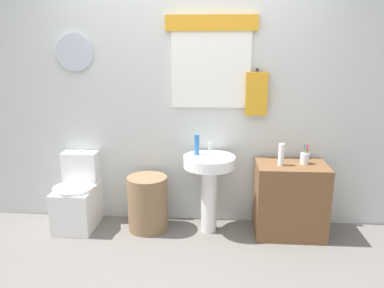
{
  "coord_description": "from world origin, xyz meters",
  "views": [
    {
      "loc": [
        0.31,
        -2.49,
        1.71
      ],
      "look_at": [
        0.08,
        0.8,
        0.87
      ],
      "focal_mm": 35.34,
      "sensor_mm": 36.0,
      "label": 1
    }
  ],
  "objects_px": {
    "toilet": "(78,198)",
    "soap_bottle": "(197,145)",
    "lotion_bottle": "(281,155)",
    "toothbrush_cup": "(305,158)",
    "laundry_hamper": "(148,203)",
    "pedestal_sink": "(209,176)",
    "wooden_cabinet": "(290,199)"
  },
  "relations": [
    {
      "from": "pedestal_sink",
      "to": "lotion_bottle",
      "type": "distance_m",
      "value": 0.69
    },
    {
      "from": "pedestal_sink",
      "to": "toilet",
      "type": "bearing_deg",
      "value": 178.62
    },
    {
      "from": "wooden_cabinet",
      "to": "toothbrush_cup",
      "type": "height_order",
      "value": "toothbrush_cup"
    },
    {
      "from": "toothbrush_cup",
      "to": "soap_bottle",
      "type": "bearing_deg",
      "value": 178.25
    },
    {
      "from": "toothbrush_cup",
      "to": "laundry_hamper",
      "type": "bearing_deg",
      "value": -179.22
    },
    {
      "from": "soap_bottle",
      "to": "lotion_bottle",
      "type": "xyz_separation_m",
      "value": [
        0.76,
        -0.09,
        -0.05
      ]
    },
    {
      "from": "toothbrush_cup",
      "to": "pedestal_sink",
      "type": "bearing_deg",
      "value": -178.69
    },
    {
      "from": "laundry_hamper",
      "to": "toothbrush_cup",
      "type": "height_order",
      "value": "toothbrush_cup"
    },
    {
      "from": "toilet",
      "to": "soap_bottle",
      "type": "xyz_separation_m",
      "value": [
        1.16,
        0.02,
        0.56
      ]
    },
    {
      "from": "laundry_hamper",
      "to": "wooden_cabinet",
      "type": "xyz_separation_m",
      "value": [
        1.34,
        0.0,
        0.08
      ]
    },
    {
      "from": "pedestal_sink",
      "to": "soap_bottle",
      "type": "xyz_separation_m",
      "value": [
        -0.12,
        0.05,
        0.29
      ]
    },
    {
      "from": "toilet",
      "to": "soap_bottle",
      "type": "distance_m",
      "value": 1.29
    },
    {
      "from": "soap_bottle",
      "to": "lotion_bottle",
      "type": "relative_size",
      "value": 0.97
    },
    {
      "from": "laundry_hamper",
      "to": "lotion_bottle",
      "type": "bearing_deg",
      "value": -1.86
    },
    {
      "from": "pedestal_sink",
      "to": "toothbrush_cup",
      "type": "relative_size",
      "value": 4.02
    },
    {
      "from": "soap_bottle",
      "to": "lotion_bottle",
      "type": "distance_m",
      "value": 0.77
    },
    {
      "from": "pedestal_sink",
      "to": "toothbrush_cup",
      "type": "distance_m",
      "value": 0.89
    },
    {
      "from": "laundry_hamper",
      "to": "toothbrush_cup",
      "type": "relative_size",
      "value": 2.86
    },
    {
      "from": "pedestal_sink",
      "to": "wooden_cabinet",
      "type": "height_order",
      "value": "pedestal_sink"
    },
    {
      "from": "soap_bottle",
      "to": "toothbrush_cup",
      "type": "height_order",
      "value": "soap_bottle"
    },
    {
      "from": "soap_bottle",
      "to": "lotion_bottle",
      "type": "bearing_deg",
      "value": -6.73
    },
    {
      "from": "soap_bottle",
      "to": "toothbrush_cup",
      "type": "distance_m",
      "value": 0.99
    },
    {
      "from": "lotion_bottle",
      "to": "soap_bottle",
      "type": "bearing_deg",
      "value": 173.27
    },
    {
      "from": "pedestal_sink",
      "to": "laundry_hamper",
      "type": "bearing_deg",
      "value": 180.0
    },
    {
      "from": "soap_bottle",
      "to": "toilet",
      "type": "bearing_deg",
      "value": -179.06
    },
    {
      "from": "toothbrush_cup",
      "to": "toilet",
      "type": "bearing_deg",
      "value": 179.71
    },
    {
      "from": "toilet",
      "to": "wooden_cabinet",
      "type": "relative_size",
      "value": 1.07
    },
    {
      "from": "toilet",
      "to": "pedestal_sink",
      "type": "xyz_separation_m",
      "value": [
        1.28,
        -0.03,
        0.27
      ]
    },
    {
      "from": "toilet",
      "to": "pedestal_sink",
      "type": "relative_size",
      "value": 0.99
    },
    {
      "from": "toilet",
      "to": "toothbrush_cup",
      "type": "xyz_separation_m",
      "value": [
        2.15,
        -0.01,
        0.46
      ]
    },
    {
      "from": "soap_bottle",
      "to": "toothbrush_cup",
      "type": "bearing_deg",
      "value": -1.75
    },
    {
      "from": "pedestal_sink",
      "to": "lotion_bottle",
      "type": "xyz_separation_m",
      "value": [
        0.64,
        -0.04,
        0.24
      ]
    }
  ]
}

